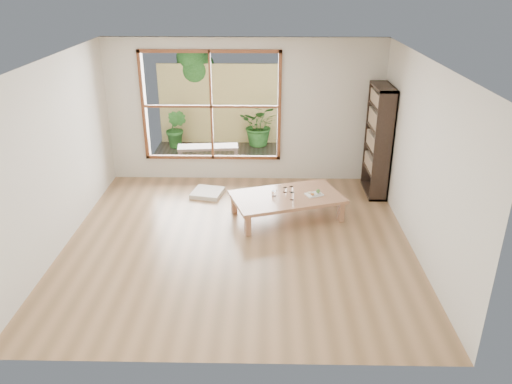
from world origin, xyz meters
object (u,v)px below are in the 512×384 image
low_table (287,198)px  food_tray (315,194)px  bookshelf (378,141)px  garden_bench (208,149)px

low_table → food_tray: bearing=-13.1°
bookshelf → garden_bench: size_ratio=1.55×
low_table → bookshelf: bearing=14.3°
food_tray → garden_bench: (-1.95, 2.28, -0.05)m
garden_bench → low_table: bearing=-62.5°
food_tray → garden_bench: size_ratio=0.26×
low_table → food_tray: food_tray is taller
food_tray → garden_bench: 3.00m
low_table → garden_bench: size_ratio=1.56×
bookshelf → food_tray: bearing=-139.4°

